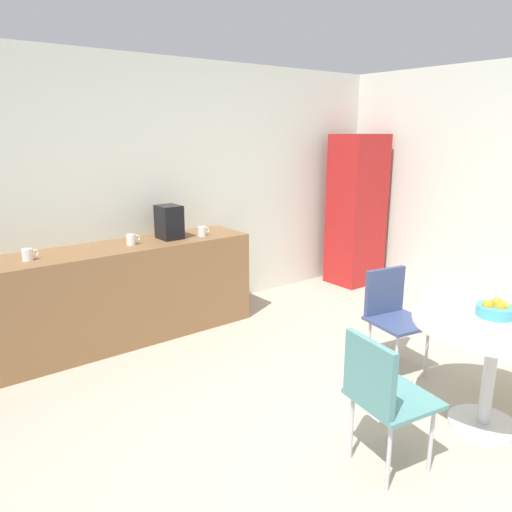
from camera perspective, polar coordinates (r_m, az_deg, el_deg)
ground_plane at (r=3.22m, az=15.52°, el=-22.37°), size 6.00×6.00×0.00m
wall_back at (r=5.00m, az=-12.02°, el=7.23°), size 6.00×0.10×2.60m
counter_block at (r=4.65m, az=-15.87°, el=-4.33°), size 2.56×0.60×0.90m
locker_cabinet at (r=6.26m, az=11.70°, el=5.28°), size 0.60×0.50×1.87m
round_table at (r=3.48m, az=26.08°, el=-9.19°), size 1.02×1.02×0.75m
chair_navy at (r=4.08m, az=15.63°, el=-5.90°), size 0.49×0.49×0.83m
chair_teal at (r=2.87m, az=14.45°, el=-14.85°), size 0.48×0.48×0.83m
fruit_bowl at (r=3.49m, az=26.33°, el=-5.62°), size 0.24×0.24×0.13m
mug_white at (r=4.80m, az=-6.35°, el=2.90°), size 0.13×0.08×0.09m
mug_green at (r=4.55m, az=-14.42°, el=1.88°), size 0.13×0.08×0.09m
mug_red at (r=4.28m, az=-25.22°, el=0.15°), size 0.13×0.08×0.09m
coffee_maker at (r=4.72m, az=-10.16°, el=3.95°), size 0.20×0.24×0.32m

